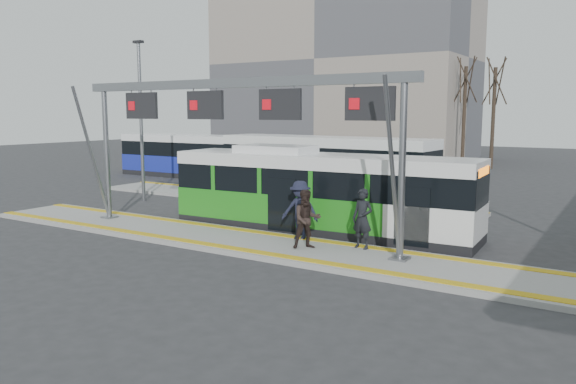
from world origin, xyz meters
name	(u,v)px	position (x,y,z in m)	size (l,w,h in m)	color
ground	(237,243)	(0.00, 0.00, 0.00)	(120.00, 120.00, 0.00)	#2D2D30
platform_main	(237,241)	(0.00, 0.00, 0.07)	(22.00, 3.00, 0.15)	gray
platform_second	(271,199)	(-4.00, 8.00, 0.07)	(20.00, 3.00, 0.15)	gray
tactile_main	(237,238)	(0.00, 0.00, 0.16)	(22.00, 2.65, 0.02)	gold
tactile_second	(283,195)	(-4.00, 9.15, 0.16)	(20.00, 0.35, 0.02)	gold
gantry	(231,111)	(-0.35, 0.25, 4.30)	(13.00, 1.68, 5.20)	slate
apartment_block	(344,61)	(-14.00, 36.00, 9.21)	(24.50, 12.50, 18.40)	gray
hero_bus	(320,193)	(1.42, 3.04, 1.40)	(11.22, 2.86, 3.06)	black
bg_bus_green	(324,166)	(-3.03, 11.63, 1.48)	(12.13, 3.35, 3.00)	black
bg_bus_blue	(191,156)	(-14.16, 13.74, 1.38)	(10.70, 2.38, 2.79)	black
passenger_a	(362,219)	(4.05, 0.95, 1.07)	(0.67, 0.44, 1.83)	black
passenger_b	(307,219)	(2.61, 0.06, 1.05)	(0.87, 0.68, 1.80)	black
passenger_c	(300,210)	(1.78, 1.06, 1.11)	(1.24, 0.71, 1.92)	#1A1C2F
tree_left	(466,80)	(-1.13, 31.89, 6.80)	(1.40, 1.40, 8.97)	#382B21
tree_mid	(495,82)	(1.56, 29.89, 6.53)	(1.40, 1.40, 8.60)	#382B21
tree_far	(260,102)	(-21.11, 31.71, 5.30)	(1.40, 1.40, 6.99)	#382B21
lamp_west	(141,117)	(-9.22, 4.72, 4.04)	(0.50, 0.25, 7.59)	slate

